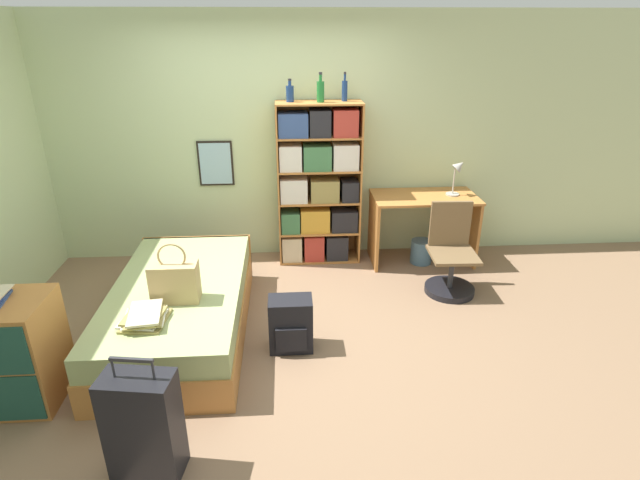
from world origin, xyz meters
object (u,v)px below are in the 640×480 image
Objects in this scene: book_stack_on_bed at (144,318)px; desk_chair at (450,265)px; bottle_clear at (345,90)px; backpack at (291,324)px; handbag at (175,281)px; desk at (423,217)px; dresser at (10,352)px; waste_bin at (421,252)px; bottle_brown at (320,91)px; bed at (181,308)px; bottle_green at (290,93)px; suitcase at (143,426)px; desk_lamp at (458,171)px; bookcase at (318,187)px.

desk_chair reaches higher than book_stack_on_bed.
bottle_clear reaches higher than backpack.
desk is at bearing 33.40° from handbag.
dresser is 2.99× the size of waste_bin.
bottle_brown is (2.28, 2.14, 1.45)m from dresser.
bottle_green is at bearing 55.14° from bed.
desk_chair is (3.51, 1.35, -0.12)m from dresser.
desk_lamp reaches higher than suitcase.
bottle_green is (0.93, 1.69, 1.18)m from handbag.
suitcase is 2.84× the size of bottle_brown.
bottle_green is 0.49× the size of backpack.
suitcase is 2.02× the size of desk_lamp.
bottle_brown is 2.05m from waste_bin.
bottle_brown is (1.28, 1.36, 1.61)m from bed.
dresser is (-1.04, -0.49, -0.25)m from handbag.
handbag reaches higher than desk.
handbag is 1.20× the size of desk_lamp.
bookcase reaches higher than dresser.
waste_bin is at bearing -8.20° from bottle_green.
handbag is 2.56m from bottle_clear.
desk is at bearing -178.69° from desk_lamp.
book_stack_on_bed is at bearing -124.84° from bookcase.
backpack is (1.05, 0.29, -0.29)m from book_stack_on_bed.
bottle_green reaches higher than desk_chair.
dresser is at bearing -149.69° from waste_bin.
bottle_brown is 0.26× the size of desk.
bottle_clear is at bearing 49.07° from handbag.
book_stack_on_bed is 0.92m from suitcase.
bottle_brown reaches higher than bottle_green.
bottle_brown is 0.25m from bottle_clear.
book_stack_on_bed is at bearing -164.48° from backpack.
book_stack_on_bed is at bearing -118.59° from handbag.
desk_chair is (1.23, -0.79, -1.57)m from bottle_brown.
dresser reaches higher than backpack.
desk_chair is 1.81m from backpack.
bottle_green is at bearing 61.22° from book_stack_on_bed.
handbag is at bearing -126.83° from bottle_brown.
desk is (1.14, -0.12, -0.32)m from bookcase.
backpack is at bearing -1.13° from handbag.
waste_bin is (1.41, -0.20, -1.69)m from bottle_green.
suitcase is (0.02, -1.19, -0.30)m from handbag.
desk is at bearing 49.65° from suitcase.
bottle_brown reaches higher than waste_bin.
bottle_clear is 2.04m from desk_chair.
book_stack_on_bed is 0.33× the size of desk.
bottle_brown is at bearing 174.99° from desk.
bookcase reaches higher than suitcase.
bookcase is 1.03m from bottle_clear.
bottle_green reaches higher than desk.
bed reaches higher than backpack.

